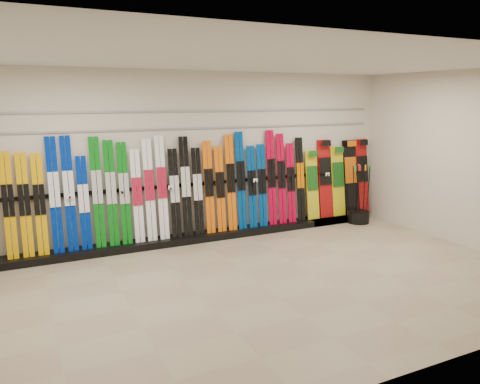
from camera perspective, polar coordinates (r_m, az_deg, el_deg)
name	(u,v)px	position (r m, az deg, el deg)	size (l,w,h in m)	color
floor	(260,284)	(6.58, 2.44, -11.11)	(8.00, 8.00, 0.00)	tan
back_wall	(195,156)	(8.43, -5.56, 4.35)	(8.00, 8.00, 0.00)	beige
right_wall	(470,160)	(8.79, 26.20, 3.53)	(5.00, 5.00, 0.00)	beige
ceiling	(262,59)	(6.11, 2.68, 15.89)	(8.00, 8.00, 0.00)	silver
ski_rack_base	(212,235)	(8.60, -3.46, -5.28)	(8.00, 0.40, 0.12)	black
skis	(174,190)	(8.21, -8.07, 0.27)	(5.37, 0.23, 1.83)	#F0AC02
snowboards	(339,179)	(9.92, 11.95, 1.52)	(1.56, 0.24, 1.58)	gold
pole_bin	(358,217)	(9.96, 14.20, -2.93)	(0.45, 0.45, 0.25)	black
ski_poles	(359,193)	(9.88, 14.33, -0.16)	(0.36, 0.43, 1.18)	black
slatwall_rail_0	(194,128)	(8.37, -5.58, 7.74)	(7.60, 0.02, 0.03)	gray
slatwall_rail_1	(194,111)	(8.36, -5.62, 9.79)	(7.60, 0.02, 0.03)	gray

